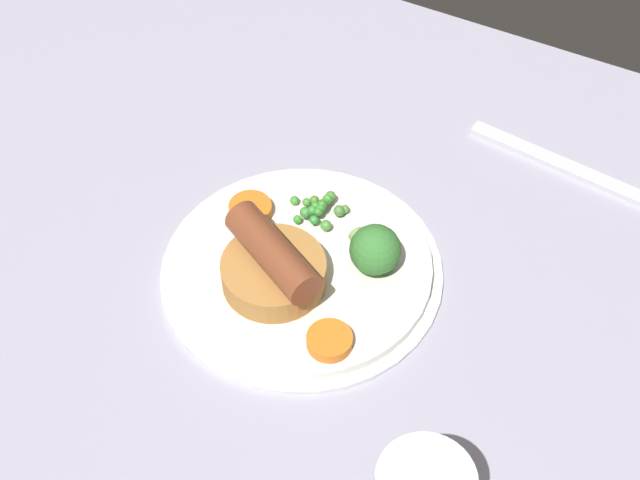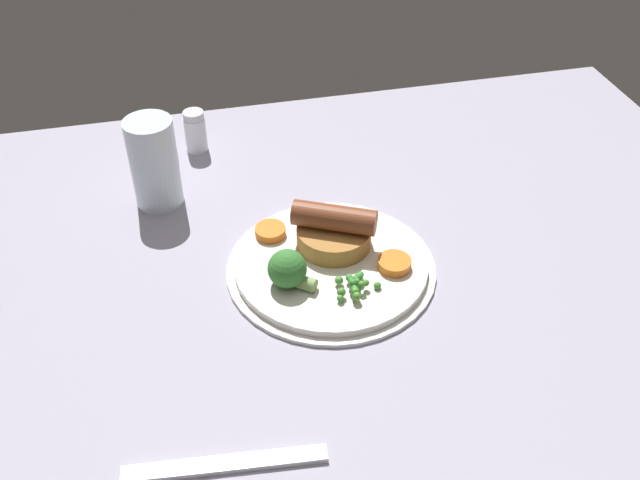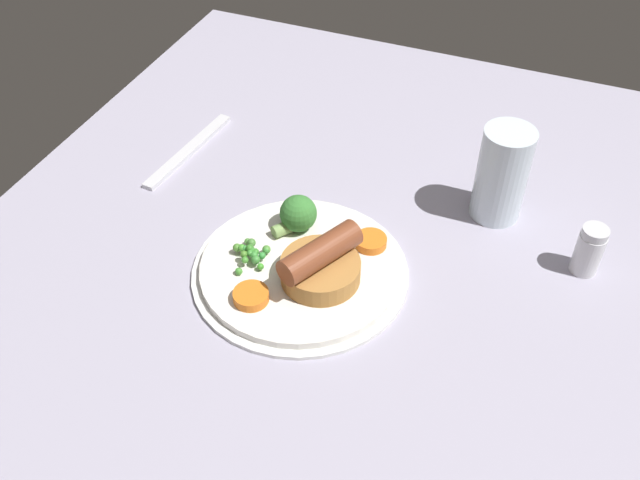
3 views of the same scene
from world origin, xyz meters
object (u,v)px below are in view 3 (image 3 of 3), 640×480
at_px(dinner_plate, 300,270).
at_px(sausage_pudding, 319,267).
at_px(pea_pile, 251,253).
at_px(broccoli_floret_near, 297,214).
at_px(carrot_slice_5, 371,241).
at_px(fork, 189,150).
at_px(salt_shaker, 589,250).
at_px(carrot_slice_1, 251,296).
at_px(drinking_glass, 502,174).

distance_m(dinner_plate, sausage_pudding, 0.04).
distance_m(pea_pile, broccoli_floret_near, 0.07).
bearing_deg(carrot_slice_5, fork, -107.68).
xyz_separation_m(broccoli_floret_near, fork, (-0.10, -0.20, -0.03)).
distance_m(sausage_pudding, salt_shaker, 0.30).
height_order(sausage_pudding, fork, sausage_pudding).
xyz_separation_m(carrot_slice_1, drinking_glass, (-0.25, 0.21, 0.04)).
bearing_deg(pea_pile, broccoli_floret_near, 157.71).
distance_m(fork, drinking_glass, 0.41).
bearing_deg(pea_pile, dinner_plate, 102.37).
xyz_separation_m(broccoli_floret_near, carrot_slice_1, (0.12, -0.00, -0.02)).
distance_m(dinner_plate, drinking_glass, 0.26).
relative_size(fork, salt_shaker, 2.94).
distance_m(carrot_slice_5, drinking_glass, 0.17).
height_order(sausage_pudding, carrot_slice_1, sausage_pudding).
height_order(sausage_pudding, carrot_slice_5, sausage_pudding).
distance_m(broccoli_floret_near, salt_shaker, 0.32).
bearing_deg(broccoli_floret_near, drinking_glass, -21.99).
xyz_separation_m(fork, drinking_glass, (-0.03, 0.41, 0.06)).
relative_size(broccoli_floret_near, fork, 0.29).
distance_m(dinner_plate, broccoli_floret_near, 0.07).
bearing_deg(salt_shaker, carrot_slice_5, -74.08).
relative_size(carrot_slice_5, salt_shaker, 0.59).
bearing_deg(fork, drinking_glass, 100.35).
relative_size(carrot_slice_1, drinking_glass, 0.32).
distance_m(broccoli_floret_near, drinking_glass, 0.24).
xyz_separation_m(dinner_plate, drinking_glass, (-0.18, 0.18, 0.05)).
xyz_separation_m(pea_pile, carrot_slice_5, (-0.07, 0.12, -0.00)).
distance_m(dinner_plate, fork, 0.27).
bearing_deg(carrot_slice_5, broccoli_floret_near, -86.96).
relative_size(dinner_plate, drinking_glass, 2.03).
height_order(broccoli_floret_near, drinking_glass, drinking_glass).
height_order(sausage_pudding, salt_shaker, sausage_pudding).
distance_m(sausage_pudding, broccoli_floret_near, 0.09).
distance_m(dinner_plate, salt_shaker, 0.32).
height_order(dinner_plate, pea_pile, pea_pile).
bearing_deg(drinking_glass, salt_shaker, 62.44).
distance_m(sausage_pudding, drinking_glass, 0.25).
bearing_deg(carrot_slice_1, drinking_glass, 140.58).
bearing_deg(pea_pile, fork, -133.06).
bearing_deg(pea_pile, sausage_pudding, 88.00).
bearing_deg(sausage_pudding, pea_pile, 114.33).
bearing_deg(pea_pile, drinking_glass, 130.11).
xyz_separation_m(dinner_plate, salt_shaker, (-0.12, 0.29, 0.02)).
distance_m(drinking_glass, salt_shaker, 0.13).
bearing_deg(broccoli_floret_near, sausage_pudding, -105.93).
height_order(carrot_slice_5, salt_shaker, salt_shaker).
relative_size(pea_pile, salt_shaker, 0.86).
height_order(sausage_pudding, drinking_glass, drinking_glass).
bearing_deg(salt_shaker, dinner_plate, -66.81).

